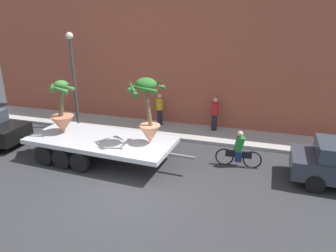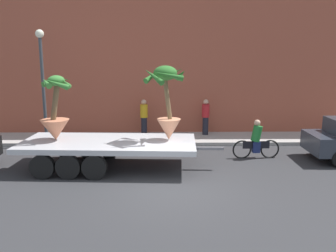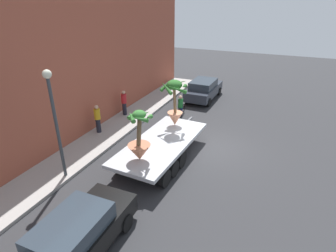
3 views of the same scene
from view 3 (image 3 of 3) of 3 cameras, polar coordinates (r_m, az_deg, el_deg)
ground_plane at (r=15.41m, az=8.89°, el=-4.36°), size 60.00×60.00×0.00m
sidewalk at (r=17.67m, az=-10.47°, el=-0.22°), size 24.00×2.20×0.15m
building_facade at (r=17.43m, az=-16.27°, el=12.56°), size 24.00×1.20×8.03m
flatbed_trailer at (r=13.66m, az=-1.85°, el=-4.39°), size 7.11×2.88×0.98m
potted_palm_rear at (r=14.96m, az=1.37°, el=4.97°), size 1.54×1.53×2.60m
potted_palm_middle at (r=11.98m, az=-5.90°, el=-3.38°), size 1.18×1.16×2.27m
cyclist at (r=18.90m, az=2.56°, el=3.85°), size 1.84×0.36×1.54m
parked_car at (r=22.42m, az=7.35°, el=7.54°), size 4.54×2.02×1.58m
trailing_car at (r=9.57m, az=-18.22°, el=-20.66°), size 4.42×1.86×1.58m
pedestrian_near_gate at (r=18.96m, az=-9.03°, el=4.84°), size 0.36×0.36×1.71m
pedestrian_far_left at (r=16.73m, az=-14.30°, el=1.55°), size 0.36×0.36×1.71m
street_lamp at (r=12.21m, az=-22.40°, el=2.67°), size 0.36×0.36×4.83m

